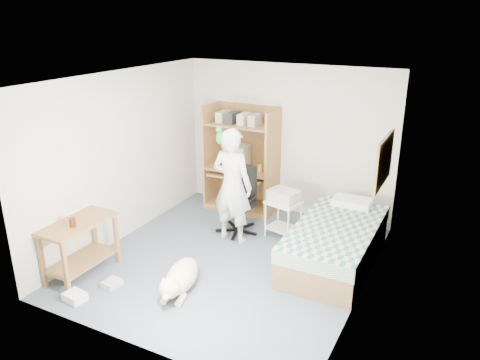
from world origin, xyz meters
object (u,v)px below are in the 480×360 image
Objects in this scene: dog at (180,278)px; printer_cart at (283,213)px; computer_hutch at (242,163)px; office_chair at (239,209)px; bed at (335,243)px; person at (232,186)px; side_desk at (80,240)px.

printer_cart reaches higher than dog.
computer_hutch reaches higher than office_chair.
office_chair reaches higher than bed.
person is (-1.58, -0.03, 0.58)m from bed.
computer_hutch is 2.80m from dog.
computer_hutch reaches higher than printer_cart.
side_desk is 2.22m from person.
bed is at bearing -9.30° from printer_cart.
computer_hutch reaches higher than dog.
bed reaches higher than printer_cart.
bed is (2.00, -1.12, -0.53)m from computer_hutch.
side_desk reaches higher than printer_cart.
bed reaches higher than dog.
bed is at bearing 32.28° from dog.
office_chair reaches higher than printer_cart.
office_chair is (0.38, -0.85, -0.45)m from computer_hutch.
office_chair reaches higher than side_desk.
person is (0.05, -0.31, 0.49)m from office_chair.
dog is at bearing -83.22° from office_chair.
office_chair is 0.97× the size of dog.
printer_cart is at bearing 60.10° from dog.
side_desk is 1.42m from dog.
computer_hutch is at bearing 86.81° from dog.
dog is at bearing -79.30° from computer_hutch.
computer_hutch reaches higher than person.
bed is at bearing -29.29° from computer_hutch.
bed is 1.02m from printer_cart.
office_chair is at bearing -66.08° from computer_hutch.
side_desk is 2.43m from office_chair.
dog is at bearing 10.85° from side_desk.
side_desk is (-2.85, -1.82, 0.21)m from bed.
computer_hutch is 0.89× the size of bed.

